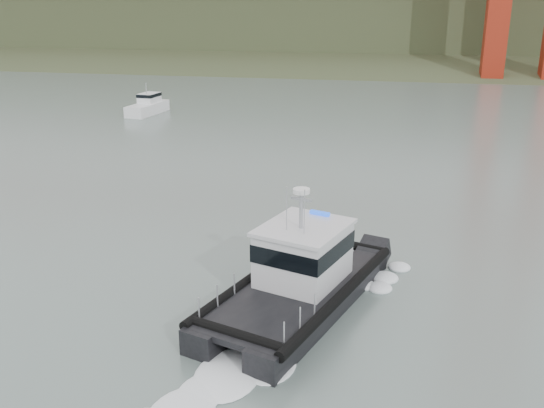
% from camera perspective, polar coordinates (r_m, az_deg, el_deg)
% --- Properties ---
extents(ground, '(400.00, 400.00, 0.00)m').
position_cam_1_polar(ground, '(21.61, -5.16, -12.04)').
color(ground, slate).
rests_on(ground, ground).
extents(headlands, '(500.00, 105.36, 27.12)m').
position_cam_1_polar(headlands, '(143.37, 10.23, 16.79)').
color(headlands, '#3E4D2C').
rests_on(headlands, ground).
extents(patrol_boat, '(6.37, 10.42, 4.76)m').
position_cam_1_polar(patrol_boat, '(22.89, 2.62, -6.75)').
color(patrol_boat, black).
rests_on(patrol_boat, ground).
extents(motorboat, '(2.59, 6.02, 3.21)m').
position_cam_1_polar(motorboat, '(63.62, -11.60, 9.04)').
color(motorboat, white).
rests_on(motorboat, ground).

